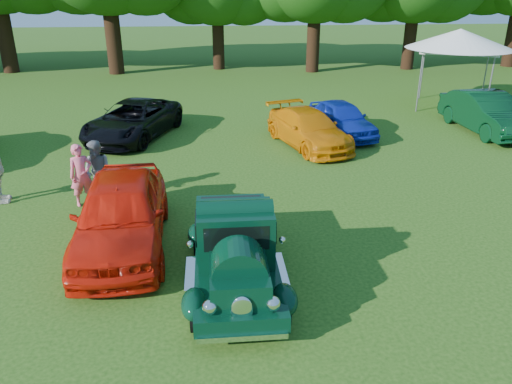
{
  "coord_description": "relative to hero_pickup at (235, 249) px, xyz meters",
  "views": [
    {
      "loc": [
        0.08,
        -9.13,
        5.59
      ],
      "look_at": [
        1.05,
        1.36,
        1.1
      ],
      "focal_mm": 35.0,
      "sensor_mm": 36.0,
      "label": 1
    }
  ],
  "objects": [
    {
      "name": "hero_pickup",
      "position": [
        0.0,
        0.0,
        0.0
      ],
      "size": [
        2.01,
        4.32,
        1.69
      ],
      "color": "black",
      "rests_on": "ground"
    },
    {
      "name": "spectator_grey",
      "position": [
        -3.47,
        4.36,
        0.11
      ],
      "size": [
        1.0,
        0.9,
        1.68
      ],
      "primitive_type": "imported",
      "rotation": [
        0.0,
        0.0,
        -0.4
      ],
      "color": "slate",
      "rests_on": "ground"
    },
    {
      "name": "spectator_pink",
      "position": [
        -3.85,
        4.09,
        0.11
      ],
      "size": [
        0.73,
        0.64,
        1.68
      ],
      "primitive_type": "imported",
      "rotation": [
        0.0,
        0.0,
        0.49
      ],
      "color": "#E35D78",
      "rests_on": "ground"
    },
    {
      "name": "back_car_orange",
      "position": [
        3.11,
        8.65,
        -0.09
      ],
      "size": [
        3.01,
        4.73,
        1.28
      ],
      "primitive_type": "imported",
      "rotation": [
        0.0,
        0.0,
        0.3
      ],
      "color": "orange",
      "rests_on": "ground"
    },
    {
      "name": "ground",
      "position": [
        -0.46,
        0.57,
        -0.73
      ],
      "size": [
        120.0,
        120.0,
        0.0
      ],
      "primitive_type": "plane",
      "color": "#1E4510",
      "rests_on": "ground"
    },
    {
      "name": "back_car_green",
      "position": [
        10.42,
        9.79,
        0.04
      ],
      "size": [
        1.93,
        4.79,
        1.55
      ],
      "primitive_type": "imported",
      "rotation": [
        0.0,
        0.0,
        0.06
      ],
      "color": "black",
      "rests_on": "ground"
    },
    {
      "name": "canopy_tent",
      "position": [
        10.99,
        14.01,
        2.37
      ],
      "size": [
        6.3,
        6.3,
        3.57
      ],
      "rotation": [
        0.0,
        0.0,
        -0.43
      ],
      "color": "white",
      "rests_on": "ground"
    },
    {
      "name": "back_car_black",
      "position": [
        -3.34,
        10.26,
        -0.04
      ],
      "size": [
        3.81,
        5.46,
        1.38
      ],
      "primitive_type": "imported",
      "rotation": [
        0.0,
        0.0,
        -0.34
      ],
      "color": "black",
      "rests_on": "ground"
    },
    {
      "name": "red_convertible",
      "position": [
        -2.44,
        1.67,
        0.09
      ],
      "size": [
        2.16,
        4.88,
        1.63
      ],
      "primitive_type": "imported",
      "rotation": [
        0.0,
        0.0,
        0.05
      ],
      "color": "red",
      "rests_on": "ground"
    },
    {
      "name": "back_car_blue",
      "position": [
        4.64,
        9.86,
        -0.07
      ],
      "size": [
        2.32,
        4.1,
        1.32
      ],
      "primitive_type": "imported",
      "rotation": [
        0.0,
        0.0,
        0.21
      ],
      "color": "#0E239E",
      "rests_on": "ground"
    }
  ]
}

